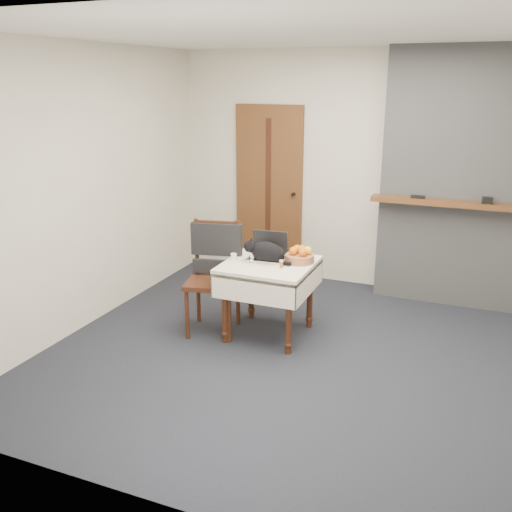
# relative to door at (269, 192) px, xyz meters

# --- Properties ---
(ground) EXTENTS (4.50, 4.50, 0.00)m
(ground) POSITION_rel_door_xyz_m (1.20, -1.97, -1.00)
(ground) COLOR black
(ground) RESTS_ON ground
(room_shell) EXTENTS (4.52, 4.01, 2.61)m
(room_shell) POSITION_rel_door_xyz_m (1.20, -1.51, 0.76)
(room_shell) COLOR beige
(room_shell) RESTS_ON ground
(door) EXTENTS (0.82, 0.10, 2.00)m
(door) POSITION_rel_door_xyz_m (0.00, 0.00, 0.00)
(door) COLOR brown
(door) RESTS_ON ground
(chimney) EXTENTS (1.62, 0.48, 2.60)m
(chimney) POSITION_rel_door_xyz_m (2.10, -0.13, 0.30)
(chimney) COLOR gray
(chimney) RESTS_ON ground
(side_table) EXTENTS (0.78, 0.78, 0.70)m
(side_table) POSITION_rel_door_xyz_m (0.65, -1.67, -0.41)
(side_table) COLOR #3D1D10
(side_table) RESTS_ON ground
(laptop) EXTENTS (0.35, 0.31, 0.25)m
(laptop) POSITION_rel_door_xyz_m (0.60, -1.55, -0.24)
(laptop) COLOR #B7B7BC
(laptop) RESTS_ON side_table
(cat) EXTENTS (0.46, 0.24, 0.22)m
(cat) POSITION_rel_door_xyz_m (0.63, -1.67, -0.21)
(cat) COLOR black
(cat) RESTS_ON side_table
(cream_jar) EXTENTS (0.06, 0.06, 0.06)m
(cream_jar) POSITION_rel_door_xyz_m (0.33, -1.73, -0.27)
(cream_jar) COLOR silver
(cream_jar) RESTS_ON side_table
(pill_bottle) EXTENTS (0.03, 0.03, 0.07)m
(pill_bottle) POSITION_rel_door_xyz_m (0.81, -1.77, -0.26)
(pill_bottle) COLOR #A84E14
(pill_bottle) RESTS_ON side_table
(fruit_basket) EXTENTS (0.26, 0.26, 0.15)m
(fruit_basket) POSITION_rel_door_xyz_m (0.90, -1.55, -0.24)
(fruit_basket) COLOR #AC6C45
(fruit_basket) RESTS_ON side_table
(desk_clutter) EXTENTS (0.11, 0.09, 0.01)m
(desk_clutter) POSITION_rel_door_xyz_m (0.85, -1.60, -0.30)
(desk_clutter) COLOR black
(desk_clutter) RESTS_ON side_table
(chair) EXTENTS (0.55, 0.55, 1.03)m
(chair) POSITION_rel_door_xyz_m (0.13, -1.70, -0.34)
(chair) COLOR #3D1D10
(chair) RESTS_ON ground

